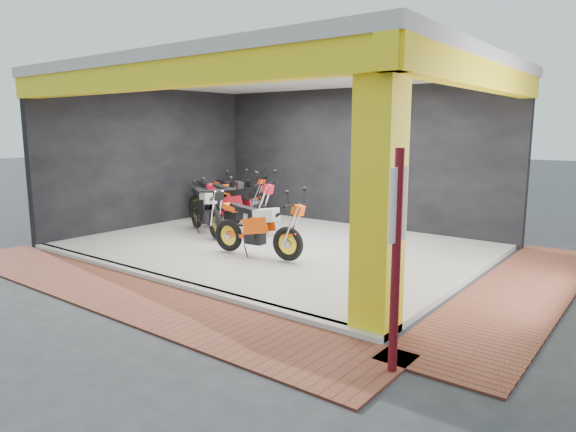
% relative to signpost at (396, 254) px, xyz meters
% --- Properties ---
extents(ground, '(80.00, 80.00, 0.00)m').
position_rel_signpost_xyz_m(ground, '(-4.41, 1.62, -1.27)').
color(ground, '#2D2D30').
rests_on(ground, ground).
extents(showroom_floor, '(8.00, 6.00, 0.10)m').
position_rel_signpost_xyz_m(showroom_floor, '(-4.41, 3.62, -1.22)').
color(showroom_floor, white).
rests_on(showroom_floor, ground).
extents(showroom_ceiling, '(8.40, 6.40, 0.20)m').
position_rel_signpost_xyz_m(showroom_ceiling, '(-4.41, 3.62, 2.33)').
color(showroom_ceiling, beige).
rests_on(showroom_ceiling, corner_column).
extents(back_wall, '(8.20, 0.20, 3.50)m').
position_rel_signpost_xyz_m(back_wall, '(-4.41, 6.72, 0.48)').
color(back_wall, black).
rests_on(back_wall, ground).
extents(left_wall, '(0.20, 6.20, 3.50)m').
position_rel_signpost_xyz_m(left_wall, '(-8.51, 3.62, 0.48)').
color(left_wall, black).
rests_on(left_wall, ground).
extents(corner_column, '(0.50, 0.50, 3.50)m').
position_rel_signpost_xyz_m(corner_column, '(-0.66, 0.87, 0.48)').
color(corner_column, yellow).
rests_on(corner_column, ground).
extents(header_beam_front, '(8.40, 0.30, 0.40)m').
position_rel_signpost_xyz_m(header_beam_front, '(-4.41, 0.62, 2.03)').
color(header_beam_front, yellow).
rests_on(header_beam_front, corner_column).
extents(header_beam_right, '(0.30, 6.40, 0.40)m').
position_rel_signpost_xyz_m(header_beam_right, '(-0.41, 3.62, 2.03)').
color(header_beam_right, yellow).
rests_on(header_beam_right, corner_column).
extents(floor_kerb, '(8.00, 0.20, 0.10)m').
position_rel_signpost_xyz_m(floor_kerb, '(-4.41, 0.60, -1.22)').
color(floor_kerb, white).
rests_on(floor_kerb, ground).
extents(paver_front, '(9.00, 1.40, 0.03)m').
position_rel_signpost_xyz_m(paver_front, '(-4.41, -0.18, -1.25)').
color(paver_front, brown).
rests_on(paver_front, ground).
extents(paver_right, '(1.40, 7.00, 0.03)m').
position_rel_signpost_xyz_m(paver_right, '(0.39, 3.62, -1.25)').
color(paver_right, brown).
rests_on(paver_right, ground).
extents(signpost, '(0.09, 0.32, 2.32)m').
position_rel_signpost_xyz_m(signpost, '(0.00, 0.00, 0.00)').
color(signpost, '#600E15').
rests_on(signpost, ground).
extents(moto_hero, '(2.18, 0.96, 1.30)m').
position_rel_signpost_xyz_m(moto_hero, '(-3.36, 2.60, -0.52)').
color(moto_hero, '#FD4E0A').
rests_on(moto_hero, showroom_floor).
extents(moto_row_a, '(2.33, 1.69, 1.34)m').
position_rel_signpost_xyz_m(moto_row_a, '(-5.77, 3.16, -0.50)').
color(moto_row_a, black).
rests_on(moto_row_a, showroom_floor).
extents(moto_row_b, '(2.35, 0.90, 1.43)m').
position_rel_signpost_xyz_m(moto_row_b, '(-5.33, 4.12, -0.45)').
color(moto_row_b, red).
rests_on(moto_row_b, showroom_floor).
extents(moto_row_c, '(2.31, 1.05, 1.37)m').
position_rel_signpost_xyz_m(moto_row_c, '(-6.63, 4.60, -0.49)').
color(moto_row_c, black).
rests_on(moto_row_c, showroom_floor).
extents(moto_row_d, '(2.16, 1.19, 1.25)m').
position_rel_signpost_xyz_m(moto_row_d, '(-7.21, 6.12, -0.55)').
color(moto_row_d, '#EC3809').
rests_on(moto_row_d, showroom_floor).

